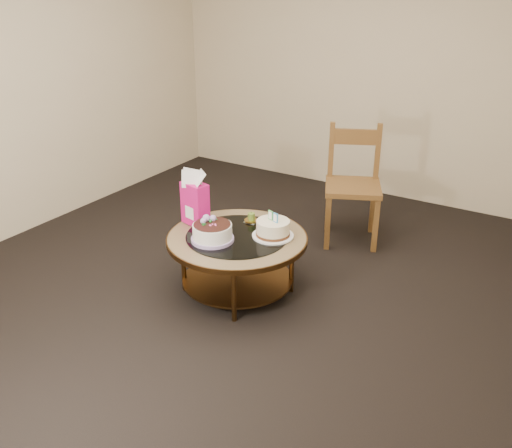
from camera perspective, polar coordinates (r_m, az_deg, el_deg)
The scene contains 8 objects.
ground at distance 4.32m, azimuth -1.83°, elevation -6.63°, with size 5.00×5.00×0.00m, color black.
room_walls at distance 3.77m, azimuth -2.15°, elevation 13.89°, with size 4.52×5.02×2.61m.
coffee_table at distance 4.14m, azimuth -1.90°, elevation -2.15°, with size 1.02×1.02×0.46m.
decorated_cake at distance 4.02m, azimuth -4.40°, elevation -0.90°, with size 0.30×0.30×0.18m.
cream_cake at distance 4.07m, azimuth 1.71°, elevation -0.48°, with size 0.30×0.30×0.19m.
gift_bag at distance 4.24m, azimuth -6.13°, elevation 2.60°, with size 0.23×0.19×0.42m.
pillar_candle at distance 4.31m, azimuth -0.46°, elevation 0.53°, with size 0.11×0.11×0.08m.
dining_chair at distance 4.99m, azimuth 9.67°, elevation 3.95°, with size 0.62×0.62×1.01m.
Camera 1 is at (2.06, -3.08, 2.23)m, focal length 40.00 mm.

